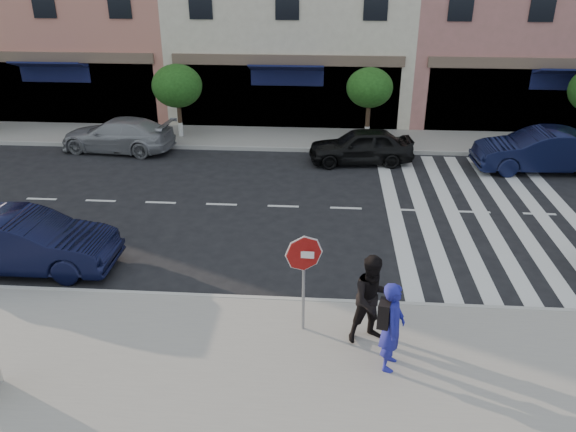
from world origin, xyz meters
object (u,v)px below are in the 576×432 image
object	(u,v)px
car_far_left	(118,135)
car_far_mid	(361,146)
stop_sign	(304,262)
photographer	(392,326)
car_near_mid	(25,242)
car_far_right	(541,150)
walker	(373,299)

from	to	relation	value
car_far_left	car_far_mid	xyz separation A→B (m)	(9.79, -0.75, 0.00)
stop_sign	car_far_mid	world-z (taller)	stop_sign
stop_sign	photographer	distance (m)	2.12
car_near_mid	car_far_right	xyz separation A→B (m)	(15.36, 8.30, 0.03)
photographer	car_far_right	bearing A→B (deg)	-15.62
stop_sign	walker	size ratio (longest dim) A/B	1.15
photographer	walker	world-z (taller)	walker
car_far_left	car_far_mid	distance (m)	9.82
car_far_left	car_far_right	world-z (taller)	car_far_right
photographer	car_far_left	bearing A→B (deg)	51.31
stop_sign	car_far_mid	size ratio (longest dim) A/B	0.56
car_far_mid	car_near_mid	bearing A→B (deg)	-52.10
walker	car_near_mid	world-z (taller)	walker
car_near_mid	stop_sign	bearing A→B (deg)	-108.03
car_far_left	car_near_mid	bearing A→B (deg)	12.64
car_far_mid	car_far_left	bearing A→B (deg)	-101.12
stop_sign	car_far_right	size ratio (longest dim) A/B	0.46
stop_sign	walker	world-z (taller)	stop_sign
car_far_left	photographer	bearing A→B (deg)	44.37
walker	car_far_mid	distance (m)	11.21
photographer	walker	xyz separation A→B (m)	(-0.31, 0.80, 0.05)
stop_sign	car_far_left	world-z (taller)	stop_sign
stop_sign	car_far_left	distance (m)	14.29
walker	car_far_right	size ratio (longest dim) A/B	0.40
photographer	car_far_mid	distance (m)	12.00
car_far_left	car_far_mid	size ratio (longest dim) A/B	1.17
walker	car_near_mid	size ratio (longest dim) A/B	0.42
walker	car_far_right	bearing A→B (deg)	37.62
car_near_mid	car_far_right	distance (m)	17.46
car_near_mid	car_far_left	distance (m)	9.50
stop_sign	car_far_mid	bearing A→B (deg)	84.49
car_far_right	stop_sign	bearing A→B (deg)	-40.66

